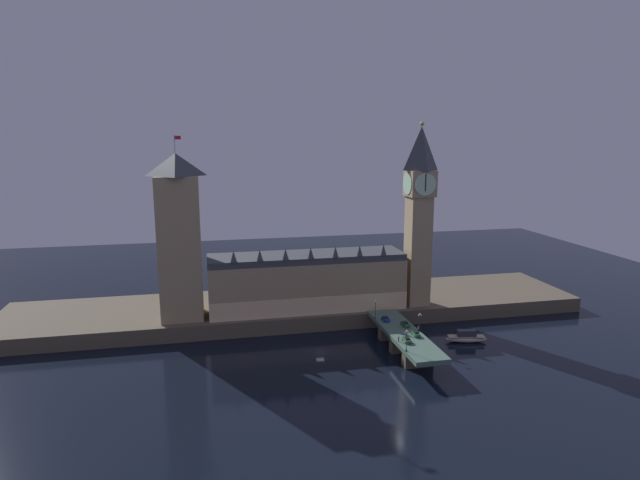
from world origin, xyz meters
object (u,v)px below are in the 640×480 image
(car_northbound_lead, at_px, (386,319))
(pedestrian_near_rail, at_px, (399,339))
(car_southbound_lead, at_px, (416,334))
(street_lamp_far, at_px, (375,307))
(victoria_tower, at_px, (179,237))
(car_northbound_trail, at_px, (407,340))
(street_lamp_mid, at_px, (420,320))
(clock_tower, at_px, (419,210))
(car_southbound_trail, at_px, (405,324))
(boat_downstream, at_px, (466,338))
(street_lamp_near, at_px, (407,338))
(pedestrian_mid_walk, at_px, (418,329))

(car_northbound_lead, relative_size, pedestrian_near_rail, 2.24)
(car_southbound_lead, distance_m, street_lamp_far, 20.19)
(victoria_tower, bearing_deg, car_northbound_trail, -31.43)
(car_southbound_lead, distance_m, pedestrian_near_rail, 7.88)
(car_northbound_lead, height_order, street_lamp_mid, street_lamp_mid)
(clock_tower, xyz_separation_m, street_lamp_far, (-21.53, -15.86, -31.03))
(victoria_tower, distance_m, car_northbound_trail, 84.39)
(car_northbound_lead, bearing_deg, clock_tower, 45.07)
(victoria_tower, xyz_separation_m, car_southbound_lead, (72.85, -37.37, -27.28))
(clock_tower, distance_m, car_southbound_trail, 44.98)
(boat_downstream, bearing_deg, car_southbound_lead, -162.20)
(street_lamp_near, distance_m, street_lamp_far, 29.44)
(clock_tower, bearing_deg, boat_downstream, -75.34)
(car_northbound_trail, distance_m, boat_downstream, 28.80)
(car_northbound_trail, distance_m, car_southbound_trail, 14.28)
(pedestrian_mid_walk, bearing_deg, clock_tower, 69.07)
(clock_tower, xyz_separation_m, pedestrian_mid_walk, (-11.72, -30.63, -34.37))
(victoria_tower, distance_m, car_southbound_lead, 86.30)
(victoria_tower, relative_size, car_northbound_lead, 16.31)
(car_southbound_trail, height_order, boat_downstream, car_southbound_trail)
(car_northbound_lead, xyz_separation_m, street_lamp_far, (-2.75, 2.97, 3.55))
(victoria_tower, xyz_separation_m, street_lamp_mid, (75.60, -33.67, -24.20))
(victoria_tower, distance_m, street_lamp_mid, 86.23)
(victoria_tower, xyz_separation_m, pedestrian_mid_walk, (75.20, -33.73, -27.08))
(car_southbound_trail, bearing_deg, clock_tower, 60.68)
(victoria_tower, bearing_deg, clock_tower, -2.04)
(victoria_tower, height_order, street_lamp_near, victoria_tower)
(street_lamp_far, xyz_separation_m, boat_downstream, (28.72, -11.60, -9.23))
(car_northbound_trail, distance_m, street_lamp_mid, 11.34)
(car_northbound_lead, height_order, street_lamp_far, street_lamp_far)
(car_northbound_trail, bearing_deg, car_southbound_lead, 42.21)
(clock_tower, relative_size, pedestrian_mid_walk, 40.12)
(car_northbound_trail, relative_size, car_southbound_trail, 0.93)
(car_southbound_trail, bearing_deg, street_lamp_mid, -63.46)
(victoria_tower, bearing_deg, street_lamp_mid, -24.00)
(pedestrian_mid_walk, bearing_deg, victoria_tower, 155.84)
(street_lamp_mid, bearing_deg, car_northbound_lead, 122.41)
(car_southbound_trail, height_order, street_lamp_near, street_lamp_near)
(pedestrian_mid_walk, distance_m, street_lamp_near, 17.93)
(car_southbound_trail, distance_m, street_lamp_near, 21.83)
(street_lamp_far, bearing_deg, victoria_tower, 163.84)
(car_southbound_trail, xyz_separation_m, boat_downstream, (21.26, -2.39, -5.66))
(clock_tower, distance_m, car_northbound_trail, 55.08)
(pedestrian_near_rail, relative_size, street_lamp_near, 0.27)
(car_southbound_lead, bearing_deg, boat_downstream, 17.80)
(street_lamp_near, height_order, street_lamp_mid, street_lamp_near)
(car_southbound_trail, distance_m, pedestrian_mid_walk, 6.05)
(car_northbound_lead, relative_size, pedestrian_mid_walk, 2.29)
(victoria_tower, relative_size, car_southbound_lead, 15.95)
(street_lamp_mid, bearing_deg, clock_tower, 69.68)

